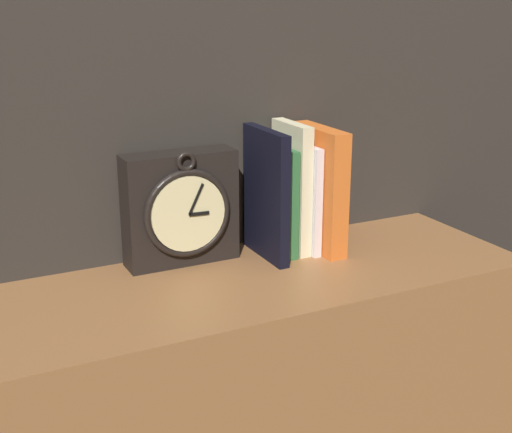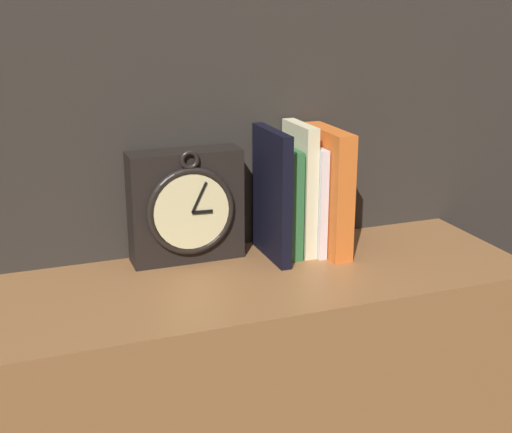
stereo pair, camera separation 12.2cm
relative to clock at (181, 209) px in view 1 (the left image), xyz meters
name	(u,v)px [view 1 (the left image)]	position (x,y,z in m)	size (l,w,h in m)	color
wall_back	(208,7)	(0.09, 0.07, 0.35)	(6.00, 0.05, 2.60)	#2D2823
clock	(181,209)	(0.00, 0.00, 0.00)	(0.21, 0.08, 0.22)	black
book_slot0_black	(266,194)	(0.15, -0.04, 0.02)	(0.02, 0.15, 0.24)	black
book_slot1_green	(275,200)	(0.18, -0.02, 0.00)	(0.04, 0.12, 0.21)	#2F6C3A
book_slot2_cream	(291,187)	(0.22, -0.02, 0.02)	(0.02, 0.12, 0.25)	beige
book_slot3_white	(302,196)	(0.24, -0.03, 0.00)	(0.02, 0.13, 0.21)	silver
book_slot4_orange	(319,189)	(0.26, -0.04, 0.01)	(0.04, 0.16, 0.24)	orange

